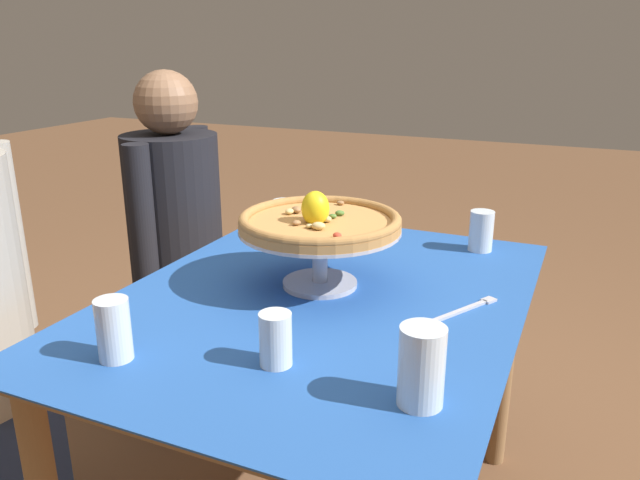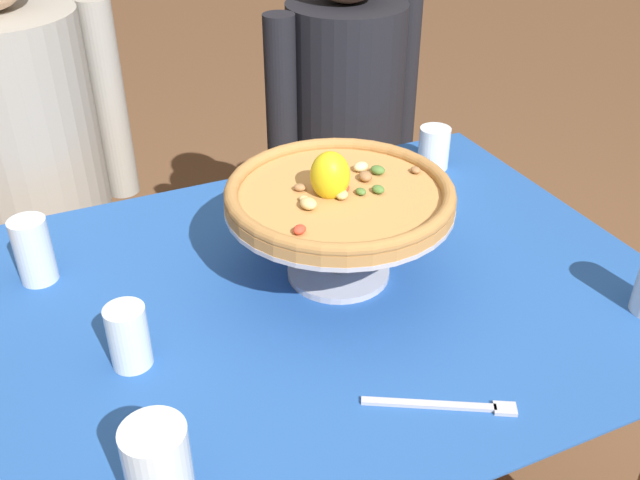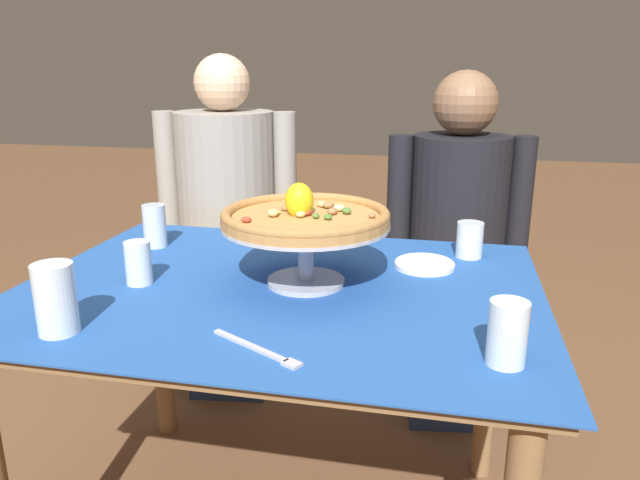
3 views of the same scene
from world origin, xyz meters
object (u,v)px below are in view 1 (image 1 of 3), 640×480
(side_plate, at_px, (301,241))
(diner_right, at_px, (178,257))
(water_glass_back_right, at_px, (284,217))
(water_glass_back_left, at_px, (114,334))
(pizza_stand, at_px, (320,245))
(water_glass_side_left, at_px, (276,343))
(pizza, at_px, (320,221))
(water_glass_front_right, at_px, (481,233))
(dinner_fork, at_px, (466,309))
(water_glass_front_left, at_px, (421,371))

(side_plate, bearing_deg, diner_right, 80.68)
(water_glass_back_right, bearing_deg, water_glass_back_left, -174.08)
(pizza_stand, relative_size, diner_right, 0.33)
(pizza_stand, relative_size, water_glass_side_left, 3.77)
(water_glass_back_left, bearing_deg, diner_right, 30.34)
(pizza, height_order, water_glass_front_right, pizza)
(diner_right, bearing_deg, water_glass_back_right, -86.14)
(pizza_stand, relative_size, dinner_fork, 1.95)
(pizza, height_order, water_glass_back_right, pizza)
(water_glass_back_right, bearing_deg, dinner_fork, -120.28)
(water_glass_back_right, relative_size, water_glass_back_left, 0.79)
(water_glass_side_left, xyz_separation_m, dinner_fork, (0.39, -0.27, -0.04))
(water_glass_side_left, height_order, water_glass_back_right, water_glass_side_left)
(water_glass_back_right, distance_m, diner_right, 0.44)
(water_glass_back_right, distance_m, dinner_fork, 0.75)
(diner_right, bearing_deg, dinner_fork, -108.51)
(water_glass_back_left, distance_m, water_glass_front_right, 1.05)
(water_glass_front_left, relative_size, water_glass_back_left, 1.15)
(water_glass_back_left, bearing_deg, water_glass_front_left, -81.36)
(water_glass_front_left, relative_size, water_glass_back_right, 1.46)
(side_plate, bearing_deg, water_glass_front_right, -71.79)
(water_glass_front_left, xyz_separation_m, water_glass_back_left, (-0.09, 0.57, -0.01))
(pizza_stand, xyz_separation_m, water_glass_back_left, (-0.49, 0.20, -0.05))
(water_glass_front_right, bearing_deg, water_glass_back_left, 150.78)
(pizza, bearing_deg, diner_right, 63.08)
(water_glass_back_left, relative_size, dinner_fork, 0.61)
(water_glass_front_left, xyz_separation_m, dinner_fork, (0.40, 0.00, -0.06))
(side_plate, xyz_separation_m, dinner_fork, (-0.27, -0.54, -0.01))
(water_glass_front_right, bearing_deg, pizza_stand, 144.16)
(water_glass_back_left, xyz_separation_m, side_plate, (0.76, -0.02, -0.04))
(pizza, bearing_deg, water_glass_front_left, -138.06)
(water_glass_side_left, bearing_deg, pizza_stand, 12.05)
(water_glass_back_right, relative_size, water_glass_front_right, 0.83)
(water_glass_back_left, bearing_deg, water_glass_front_right, -29.22)
(pizza_stand, bearing_deg, water_glass_back_right, 37.72)
(dinner_fork, relative_size, diner_right, 0.17)
(pizza_stand, distance_m, diner_right, 0.82)
(water_glass_front_left, bearing_deg, water_glass_back_right, 39.91)
(pizza_stand, xyz_separation_m, water_glass_back_right, (0.38, 0.29, -0.06))
(water_glass_front_right, height_order, diner_right, diner_right)
(side_plate, bearing_deg, water_glass_side_left, -158.17)
(pizza, height_order, side_plate, pizza)
(water_glass_front_left, bearing_deg, side_plate, 38.85)
(pizza, xyz_separation_m, water_glass_side_left, (-0.38, -0.08, -0.12))
(water_glass_front_left, xyz_separation_m, water_glass_back_right, (0.78, 0.66, -0.02))
(water_glass_front_right, bearing_deg, dinner_fork, -173.75)
(water_glass_back_right, distance_m, side_plate, 0.16)
(water_glass_front_right, height_order, side_plate, water_glass_front_right)
(pizza, distance_m, water_glass_back_left, 0.54)
(pizza_stand, height_order, water_glass_front_left, pizza_stand)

